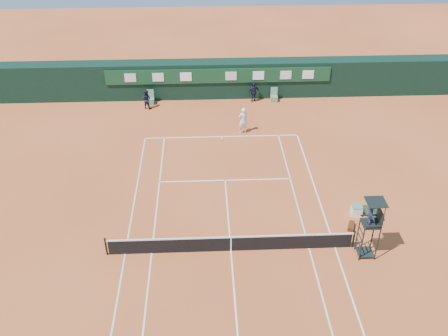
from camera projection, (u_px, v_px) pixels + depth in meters
The scene contains 14 objects.
ground at pixel (231, 251), 26.01m from camera, with size 90.00×90.00×0.00m, color #C65E2E.
court_lines at pixel (231, 251), 26.00m from camera, with size 11.05×23.85×0.01m.
tennis_net at pixel (231, 243), 25.72m from camera, with size 12.90×0.10×1.10m.
back_wall at pixel (218, 79), 40.76m from camera, with size 40.00×1.65×3.00m.
linesman_chair_left at pixel (151, 100), 40.17m from camera, with size 0.55×0.50×1.15m.
linesman_chair_right at pixel (274, 98), 40.54m from camera, with size 0.55×0.50×1.15m.
umpire_chair at pixel (372, 217), 24.42m from camera, with size 0.96×0.95×3.42m.
player_bench at pixel (372, 210), 27.89m from camera, with size 0.55×1.20×1.10m.
tennis_bag at pixel (351, 226), 27.44m from camera, with size 0.31×0.71×0.27m, color black.
cooler at pixel (356, 210), 28.32m from camera, with size 0.57×0.57×0.65m.
tennis_ball at pixel (253, 180), 31.31m from camera, with size 0.07×0.07×0.07m, color yellow.
player at pixel (243, 120), 35.88m from camera, with size 0.72×0.47×1.98m, color white.
ball_kid_left at pixel (147, 99), 39.22m from camera, with size 0.76×0.59×1.56m, color black.
ball_kid_right at pixel (254, 92), 40.26m from camera, with size 0.95×0.40×1.63m, color black.
Camera 1 is at (-1.22, -19.23, 18.00)m, focal length 40.00 mm.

